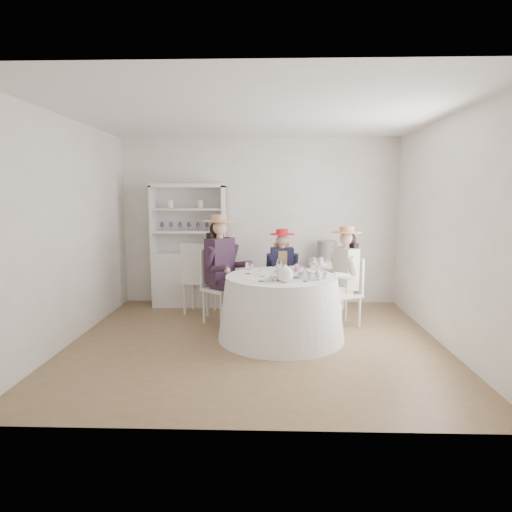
{
  "coord_description": "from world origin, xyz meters",
  "views": [
    {
      "loc": [
        0.15,
        -5.05,
        1.78
      ],
      "look_at": [
        0.0,
        0.1,
        1.05
      ],
      "focal_mm": 30.0,
      "sensor_mm": 36.0,
      "label": 1
    }
  ],
  "objects": [
    {
      "name": "side_table",
      "position": [
        1.09,
        1.75,
        0.38
      ],
      "size": [
        0.58,
        0.58,
        0.76
      ],
      "primitive_type": "cube",
      "rotation": [
        0.0,
        0.0,
        0.2
      ],
      "color": "silver",
      "rests_on": "ground"
    },
    {
      "name": "wall_left",
      "position": [
        -2.25,
        0.0,
        1.35
      ],
      "size": [
        0.0,
        4.5,
        4.5
      ],
      "primitive_type": "plane",
      "rotation": [
        1.57,
        0.0,
        1.57
      ],
      "color": "silver",
      "rests_on": "ground"
    },
    {
      "name": "teacup_c",
      "position": [
        0.55,
        0.36,
        0.82
      ],
      "size": [
        0.08,
        0.08,
        0.06
      ],
      "primitive_type": "imported",
      "rotation": [
        0.0,
        0.0,
        -0.06
      ],
      "color": "white",
      "rests_on": "tea_table"
    },
    {
      "name": "wall_right",
      "position": [
        2.25,
        0.0,
        1.35
      ],
      "size": [
        0.0,
        4.5,
        4.5
      ],
      "primitive_type": "plane",
      "rotation": [
        1.57,
        0.0,
        -1.57
      ],
      "color": "silver",
      "rests_on": "ground"
    },
    {
      "name": "tea_table",
      "position": [
        0.31,
        0.17,
        0.39
      ],
      "size": [
        1.58,
        1.58,
        0.79
      ],
      "rotation": [
        0.0,
        0.0,
        0.15
      ],
      "color": "white",
      "rests_on": "ground"
    },
    {
      "name": "guest_right",
      "position": [
        1.18,
        0.7,
        0.77
      ],
      "size": [
        0.58,
        0.53,
        1.37
      ],
      "rotation": [
        0.0,
        0.0,
        -1.11
      ],
      "color": "silver",
      "rests_on": "ground"
    },
    {
      "name": "ceiling",
      "position": [
        0.0,
        0.0,
        2.7
      ],
      "size": [
        4.5,
        4.5,
        0.0
      ],
      "primitive_type": "plane",
      "rotation": [
        3.14,
        0.0,
        0.0
      ],
      "color": "white",
      "rests_on": "wall_back"
    },
    {
      "name": "wall_front",
      "position": [
        0.0,
        -2.0,
        1.35
      ],
      "size": [
        4.5,
        0.0,
        4.5
      ],
      "primitive_type": "plane",
      "rotation": [
        -1.57,
        0.0,
        0.0
      ],
      "color": "silver",
      "rests_on": "ground"
    },
    {
      "name": "flower_arrangement",
      "position": [
        0.5,
        0.12,
        0.88
      ],
      "size": [
        0.19,
        0.19,
        0.07
      ],
      "rotation": [
        0.0,
        0.0,
        0.39
      ],
      "color": "#CD669F",
      "rests_on": "tea_table"
    },
    {
      "name": "guest_mid",
      "position": [
        0.35,
        1.19,
        0.73
      ],
      "size": [
        0.47,
        0.49,
        1.29
      ],
      "rotation": [
        0.0,
        0.0,
        0.09
      ],
      "color": "silver",
      "rests_on": "ground"
    },
    {
      "name": "sandwich_plate",
      "position": [
        0.22,
        -0.16,
        0.81
      ],
      "size": [
        0.26,
        0.26,
        0.06
      ],
      "rotation": [
        0.0,
        0.0,
        -0.26
      ],
      "color": "white",
      "rests_on": "tea_table"
    },
    {
      "name": "flower_bowl",
      "position": [
        0.49,
        0.07,
        0.82
      ],
      "size": [
        0.2,
        0.2,
        0.05
      ],
      "primitive_type": "imported",
      "rotation": [
        0.0,
        0.0,
        0.04
      ],
      "color": "white",
      "rests_on": "tea_table"
    },
    {
      "name": "cupcake_stand",
      "position": [
        0.74,
        -0.03,
        0.89
      ],
      "size": [
        0.27,
        0.27,
        0.25
      ],
      "rotation": [
        0.0,
        0.0,
        0.14
      ],
      "color": "white",
      "rests_on": "tea_table"
    },
    {
      "name": "stemware_set",
      "position": [
        0.31,
        0.17,
        0.87
      ],
      "size": [
        0.91,
        0.88,
        0.15
      ],
      "color": "white",
      "rests_on": "tea_table"
    },
    {
      "name": "guest_left",
      "position": [
        -0.5,
        0.78,
        0.86
      ],
      "size": [
        0.65,
        0.63,
        1.52
      ],
      "rotation": [
        0.0,
        0.0,
        0.89
      ],
      "color": "silver",
      "rests_on": "ground"
    },
    {
      "name": "teacup_b",
      "position": [
        0.28,
        0.46,
        0.83
      ],
      "size": [
        0.1,
        0.1,
        0.07
      ],
      "primitive_type": "imported",
      "rotation": [
        0.0,
        0.0,
        0.29
      ],
      "color": "white",
      "rests_on": "tea_table"
    },
    {
      "name": "hutch",
      "position": [
        -1.12,
        1.77,
        0.7
      ],
      "size": [
        1.18,
        0.5,
        1.96
      ],
      "rotation": [
        0.0,
        0.0,
        0.06
      ],
      "color": "silver",
      "rests_on": "ground"
    },
    {
      "name": "hatbox",
      "position": [
        1.09,
        1.75,
        0.91
      ],
      "size": [
        0.33,
        0.33,
        0.3
      ],
      "primitive_type": "cylinder",
      "rotation": [
        0.0,
        0.0,
        -0.1
      ],
      "color": "black",
      "rests_on": "side_table"
    },
    {
      "name": "ground",
      "position": [
        0.0,
        0.0,
        0.0
      ],
      "size": [
        4.5,
        4.5,
        0.0
      ],
      "primitive_type": "plane",
      "color": "brown",
      "rests_on": "ground"
    },
    {
      "name": "teacup_a",
      "position": [
        0.06,
        0.24,
        0.82
      ],
      "size": [
        0.11,
        0.11,
        0.06
      ],
      "primitive_type": "imported",
      "rotation": [
        0.0,
        0.0,
        -0.42
      ],
      "color": "white",
      "rests_on": "tea_table"
    },
    {
      "name": "table_teapot",
      "position": [
        0.35,
        -0.21,
        0.88
      ],
      "size": [
        0.28,
        0.2,
        0.21
      ],
      "rotation": [
        0.0,
        0.0,
        0.35
      ],
      "color": "white",
      "rests_on": "tea_table"
    },
    {
      "name": "spare_chair",
      "position": [
        -0.91,
        1.22,
        0.58
      ],
      "size": [
        0.52,
        0.52,
        1.08
      ],
      "rotation": [
        0.0,
        0.0,
        2.96
      ],
      "color": "silver",
      "rests_on": "ground"
    },
    {
      "name": "wall_back",
      "position": [
        0.0,
        2.0,
        1.35
      ],
      "size": [
        4.5,
        0.0,
        4.5
      ],
      "primitive_type": "plane",
      "rotation": [
        1.57,
        0.0,
        0.0
      ],
      "color": "silver",
      "rests_on": "ground"
    }
  ]
}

